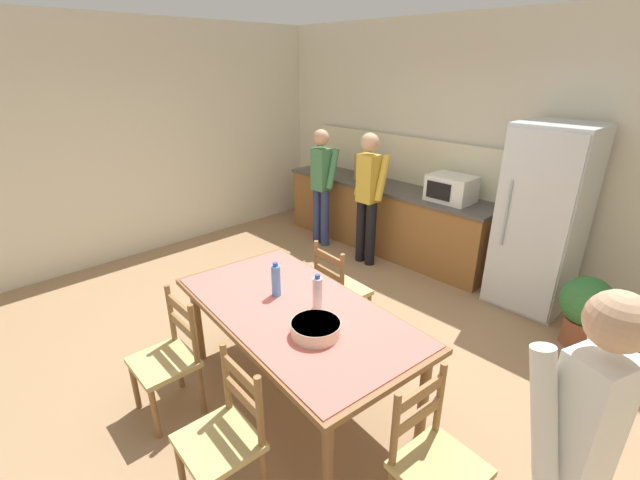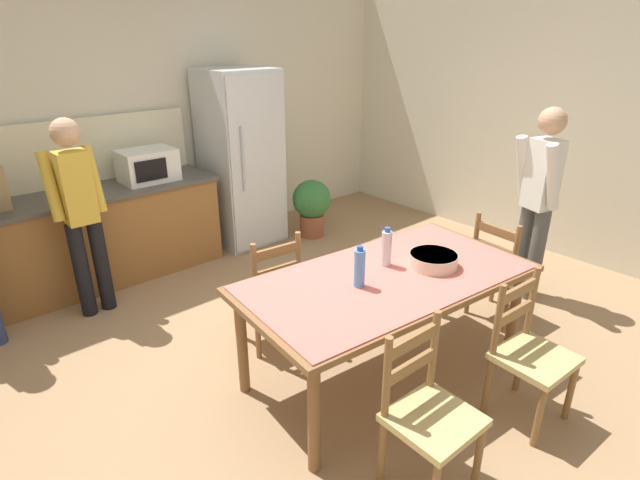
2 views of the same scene
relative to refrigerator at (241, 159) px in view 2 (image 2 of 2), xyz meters
The scene contains 18 objects.
ground_plane 2.55m from the refrigerator, 112.69° to the right, with size 8.32×8.32×0.00m, color #9E7A56.
wall_back 1.15m from the refrigerator, 152.76° to the left, with size 6.52×0.12×2.90m, color beige.
wall_right 3.25m from the refrigerator, 43.03° to the right, with size 0.12×5.20×2.90m, color beige.
kitchen_counter 2.05m from the refrigerator, behind, with size 3.07×0.66×0.89m.
counter_splashback 2.04m from the refrigerator, 169.99° to the left, with size 3.03×0.03×0.60m, color beige.
refrigerator is the anchor object (origin of this frame).
microwave 1.04m from the refrigerator, behind, with size 0.50×0.39×0.30m.
dining_table 2.78m from the refrigerator, 103.55° to the right, with size 2.03×1.19×0.77m.
bottle_near_centre 2.81m from the refrigerator, 108.45° to the right, with size 0.07×0.07×0.27m.
bottle_off_centre 2.63m from the refrigerator, 101.83° to the right, with size 0.07×0.07×0.27m.
serving_bowl 2.82m from the refrigerator, 96.48° to the right, with size 0.32×0.32×0.09m.
chair_side_near_left 3.66m from the refrigerator, 108.71° to the right, with size 0.43×0.41×0.91m.
chair_head_end 2.92m from the refrigerator, 77.83° to the right, with size 0.44×0.46×0.91m.
chair_side_far_left 2.16m from the refrigerator, 118.40° to the right, with size 0.46×0.44×0.91m.
chair_side_near_right 3.57m from the refrigerator, 94.78° to the right, with size 0.44×0.42×0.91m.
person_at_counter 1.91m from the refrigerator, 164.78° to the right, with size 0.41×0.28×1.64m.
person_by_table 3.00m from the refrigerator, 67.18° to the right, with size 0.36×0.47×1.67m.
potted_plant 0.94m from the refrigerator, 34.00° to the right, with size 0.44×0.44×0.67m.
Camera 2 is at (-1.97, -2.37, 2.23)m, focal length 28.00 mm.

